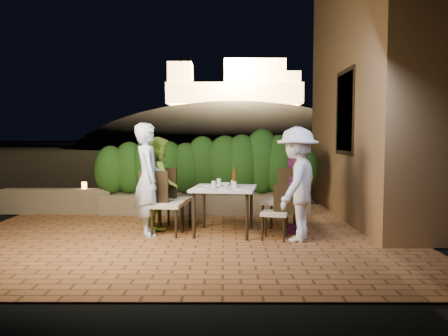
{
  "coord_description": "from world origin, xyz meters",
  "views": [
    {
      "loc": [
        0.61,
        -6.49,
        1.54
      ],
      "look_at": [
        0.59,
        0.52,
        1.05
      ],
      "focal_mm": 35.0,
      "sensor_mm": 36.0,
      "label": 1
    }
  ],
  "objects_px": {
    "beer_bottle": "(234,177)",
    "chair_left_back": "(175,198)",
    "parapet_lamp": "(84,185)",
    "chair_left_front": "(167,203)",
    "chair_right_back": "(279,200)",
    "diner_green": "(160,183)",
    "bowl": "(225,184)",
    "diner_blue": "(148,179)",
    "diner_purple": "(297,179)",
    "chair_right_front": "(275,212)",
    "dining_table": "(224,211)",
    "diner_white": "(297,184)"
  },
  "relations": [
    {
      "from": "bowl",
      "to": "diner_purple",
      "type": "relative_size",
      "value": 0.1
    },
    {
      "from": "bowl",
      "to": "chair_left_front",
      "type": "distance_m",
      "value": 1.02
    },
    {
      "from": "parapet_lamp",
      "to": "diner_green",
      "type": "bearing_deg",
      "value": -39.53
    },
    {
      "from": "bowl",
      "to": "diner_green",
      "type": "xyz_separation_m",
      "value": [
        -1.1,
        0.16,
        0.0
      ]
    },
    {
      "from": "diner_green",
      "to": "diner_white",
      "type": "distance_m",
      "value": 2.35
    },
    {
      "from": "chair_left_back",
      "to": "diner_purple",
      "type": "bearing_deg",
      "value": 5.3
    },
    {
      "from": "diner_white",
      "to": "chair_left_front",
      "type": "bearing_deg",
      "value": -74.08
    },
    {
      "from": "bowl",
      "to": "diner_white",
      "type": "height_order",
      "value": "diner_white"
    },
    {
      "from": "chair_right_front",
      "to": "beer_bottle",
      "type": "bearing_deg",
      "value": -17.37
    },
    {
      "from": "bowl",
      "to": "diner_blue",
      "type": "height_order",
      "value": "diner_blue"
    },
    {
      "from": "diner_white",
      "to": "parapet_lamp",
      "type": "xyz_separation_m",
      "value": [
        -3.93,
        2.34,
        -0.28
      ]
    },
    {
      "from": "chair_left_front",
      "to": "diner_blue",
      "type": "distance_m",
      "value": 0.48
    },
    {
      "from": "chair_left_back",
      "to": "diner_green",
      "type": "height_order",
      "value": "diner_green"
    },
    {
      "from": "bowl",
      "to": "chair_left_back",
      "type": "bearing_deg",
      "value": 171.65
    },
    {
      "from": "beer_bottle",
      "to": "diner_blue",
      "type": "height_order",
      "value": "diner_blue"
    },
    {
      "from": "chair_right_front",
      "to": "parapet_lamp",
      "type": "distance_m",
      "value": 4.27
    },
    {
      "from": "beer_bottle",
      "to": "chair_left_back",
      "type": "height_order",
      "value": "beer_bottle"
    },
    {
      "from": "chair_left_back",
      "to": "diner_purple",
      "type": "relative_size",
      "value": 0.59
    },
    {
      "from": "beer_bottle",
      "to": "parapet_lamp",
      "type": "distance_m",
      "value": 3.57
    },
    {
      "from": "chair_left_front",
      "to": "diner_green",
      "type": "xyz_separation_m",
      "value": [
        -0.19,
        0.54,
        0.27
      ]
    },
    {
      "from": "beer_bottle",
      "to": "chair_right_front",
      "type": "xyz_separation_m",
      "value": [
        0.6,
        -0.38,
        -0.49
      ]
    },
    {
      "from": "beer_bottle",
      "to": "chair_right_back",
      "type": "height_order",
      "value": "beer_bottle"
    },
    {
      "from": "chair_left_back",
      "to": "chair_right_back",
      "type": "height_order",
      "value": "chair_right_back"
    },
    {
      "from": "chair_right_front",
      "to": "chair_left_front",
      "type": "bearing_deg",
      "value": 4.82
    },
    {
      "from": "bowl",
      "to": "diner_purple",
      "type": "bearing_deg",
      "value": -6.43
    },
    {
      "from": "diner_blue",
      "to": "parapet_lamp",
      "type": "xyz_separation_m",
      "value": [
        -1.64,
        1.96,
        -0.31
      ]
    },
    {
      "from": "diner_white",
      "to": "dining_table",
      "type": "bearing_deg",
      "value": -86.68
    },
    {
      "from": "beer_bottle",
      "to": "diner_green",
      "type": "xyz_separation_m",
      "value": [
        -1.25,
        0.45,
        -0.14
      ]
    },
    {
      "from": "bowl",
      "to": "chair_left_front",
      "type": "bearing_deg",
      "value": -157.62
    },
    {
      "from": "chair_right_back",
      "to": "diner_green",
      "type": "relative_size",
      "value": 0.68
    },
    {
      "from": "chair_right_front",
      "to": "diner_purple",
      "type": "distance_m",
      "value": 0.81
    },
    {
      "from": "beer_bottle",
      "to": "diner_green",
      "type": "bearing_deg",
      "value": 160.28
    },
    {
      "from": "chair_left_front",
      "to": "parapet_lamp",
      "type": "height_order",
      "value": "chair_left_front"
    },
    {
      "from": "chair_right_front",
      "to": "diner_purple",
      "type": "bearing_deg",
      "value": -113.72
    },
    {
      "from": "chair_left_front",
      "to": "bowl",
      "type": "bearing_deg",
      "value": 30.07
    },
    {
      "from": "chair_left_front",
      "to": "diner_blue",
      "type": "height_order",
      "value": "diner_blue"
    },
    {
      "from": "chair_right_back",
      "to": "parapet_lamp",
      "type": "distance_m",
      "value": 4.13
    },
    {
      "from": "diner_blue",
      "to": "parapet_lamp",
      "type": "relative_size",
      "value": 12.62
    },
    {
      "from": "beer_bottle",
      "to": "chair_left_back",
      "type": "distance_m",
      "value": 1.14
    },
    {
      "from": "chair_left_front",
      "to": "chair_right_back",
      "type": "height_order",
      "value": "chair_right_back"
    },
    {
      "from": "dining_table",
      "to": "diner_blue",
      "type": "height_order",
      "value": "diner_blue"
    },
    {
      "from": "diner_green",
      "to": "chair_left_back",
      "type": "bearing_deg",
      "value": -108.73
    },
    {
      "from": "beer_bottle",
      "to": "diner_purple",
      "type": "height_order",
      "value": "diner_purple"
    },
    {
      "from": "beer_bottle",
      "to": "diner_blue",
      "type": "bearing_deg",
      "value": -177.12
    },
    {
      "from": "bowl",
      "to": "chair_left_front",
      "type": "relative_size",
      "value": 0.17
    },
    {
      "from": "dining_table",
      "to": "parapet_lamp",
      "type": "xyz_separation_m",
      "value": [
        -2.84,
        1.88,
        0.2
      ]
    },
    {
      "from": "diner_green",
      "to": "diner_white",
      "type": "bearing_deg",
      "value": -122.42
    },
    {
      "from": "bowl",
      "to": "chair_right_back",
      "type": "distance_m",
      "value": 0.93
    },
    {
      "from": "chair_left_back",
      "to": "diner_white",
      "type": "relative_size",
      "value": 0.61
    },
    {
      "from": "dining_table",
      "to": "chair_left_front",
      "type": "distance_m",
      "value": 0.91
    }
  ]
}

